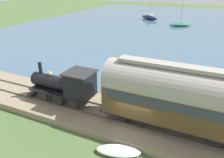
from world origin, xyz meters
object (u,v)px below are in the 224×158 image
at_px(steam_locomotive, 67,84).
at_px(rowboat_mid_harbor, 89,71).
at_px(passenger_coach, 181,97).
at_px(sailboat_green, 180,24).
at_px(beached_dinghy, 118,151).
at_px(sailboat_navy, 149,17).

relative_size(steam_locomotive, rowboat_mid_harbor, 3.11).
distance_m(passenger_coach, sailboat_green, 41.82).
bearing_deg(beached_dinghy, sailboat_navy, 14.08).
height_order(passenger_coach, beached_dinghy, passenger_coach).
bearing_deg(rowboat_mid_harbor, sailboat_green, -50.84).
height_order(steam_locomotive, sailboat_navy, sailboat_navy).
bearing_deg(beached_dinghy, passenger_coach, -43.23).
distance_m(sailboat_green, beached_dinghy, 44.55).
bearing_deg(sailboat_navy, steam_locomotive, -138.09).
height_order(sailboat_green, beached_dinghy, sailboat_green).
relative_size(passenger_coach, sailboat_green, 1.27).
xyz_separation_m(steam_locomotive, rowboat_mid_harbor, (7.45, 2.45, -2.10)).
distance_m(sailboat_navy, sailboat_green, 11.41).
relative_size(steam_locomotive, sailboat_navy, 0.86).
bearing_deg(rowboat_mid_harbor, sailboat_navy, -36.12).
distance_m(sailboat_navy, beached_dinghy, 52.43).
bearing_deg(sailboat_green, sailboat_navy, 22.84).
xyz_separation_m(steam_locomotive, sailboat_navy, (47.69, 6.79, -1.64)).
xyz_separation_m(sailboat_navy, rowboat_mid_harbor, (-40.23, -4.35, -0.46)).
height_order(passenger_coach, sailboat_green, sailboat_green).
bearing_deg(passenger_coach, rowboat_mid_harbor, 56.77).
distance_m(steam_locomotive, sailboat_green, 41.38).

